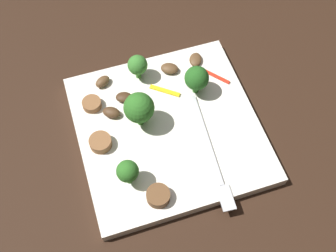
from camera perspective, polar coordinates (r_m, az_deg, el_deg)
name	(u,v)px	position (r m, az deg, el deg)	size (l,w,h in m)	color
ground_plane	(168,132)	(0.61, 0.00, -0.83)	(1.40, 1.40, 0.00)	black
plate	(168,129)	(0.60, 0.00, -0.42)	(0.25, 0.25, 0.02)	white
fork	(213,158)	(0.57, 6.17, -4.40)	(0.18, 0.03, 0.00)	silver
broccoli_floret_0	(197,78)	(0.61, 3.93, 6.49)	(0.04, 0.04, 0.05)	#296420
broccoli_floret_1	(128,172)	(0.54, -5.52, -6.21)	(0.03, 0.03, 0.05)	#347525
broccoli_floret_2	(138,65)	(0.63, -4.17, 8.26)	(0.03, 0.03, 0.04)	#408630
broccoli_floret_3	(139,108)	(0.57, -3.97, 2.46)	(0.04, 0.04, 0.06)	#347525
sausage_slice_0	(100,142)	(0.58, -9.21, -2.14)	(0.03, 0.03, 0.01)	brown
sausage_slice_1	(158,196)	(0.55, -1.34, -9.49)	(0.03, 0.03, 0.01)	brown
sausage_slice_2	(92,104)	(0.62, -10.34, 2.97)	(0.03, 0.03, 0.01)	brown
mushroom_0	(111,112)	(0.61, -7.72, 1.84)	(0.03, 0.02, 0.01)	#4C331E
mushroom_1	(170,68)	(0.65, 0.21, 7.85)	(0.03, 0.02, 0.01)	brown
mushroom_2	(196,59)	(0.66, 3.77, 9.04)	(0.03, 0.02, 0.01)	brown
mushroom_3	(103,82)	(0.64, -8.91, 6.00)	(0.02, 0.02, 0.01)	brown
mushroom_4	(124,97)	(0.62, -6.02, 3.92)	(0.02, 0.02, 0.01)	#422B19
pepper_strip_0	(215,76)	(0.65, 6.38, 6.83)	(0.05, 0.00, 0.00)	red
pepper_strip_1	(165,91)	(0.63, -0.44, 4.82)	(0.05, 0.01, 0.00)	yellow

